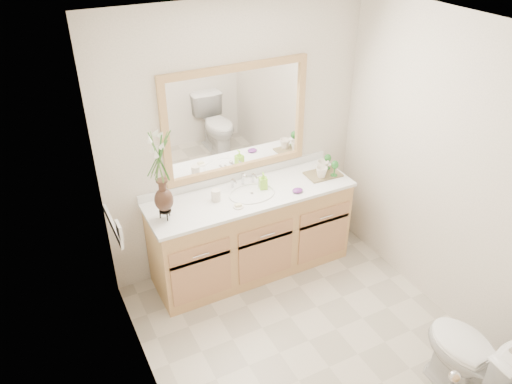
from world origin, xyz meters
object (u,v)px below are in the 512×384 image
flower_vase (160,164)px  soap_bottle (263,181)px  tray (323,174)px  tumbler (216,195)px  toilet (473,360)px

flower_vase → soap_bottle: flower_vase is taller
flower_vase → tray: bearing=0.6°
tumbler → tray: 1.05m
flower_vase → soap_bottle: 1.00m
soap_bottle → tray: soap_bottle is taller
toilet → flower_vase: flower_vase is taller
soap_bottle → toilet: bearing=-59.2°
tumbler → soap_bottle: size_ratio=0.73×
toilet → soap_bottle: (-0.57, 1.96, 0.53)m
tumbler → soap_bottle: soap_bottle is taller
flower_vase → soap_bottle: size_ratio=5.29×
toilet → soap_bottle: 2.11m
tray → soap_bottle: bearing=177.9°
soap_bottle → tray: 0.61m
flower_vase → tray: (1.51, 0.02, -0.49)m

